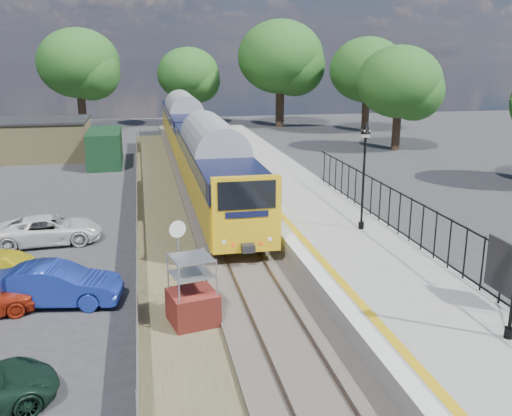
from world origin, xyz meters
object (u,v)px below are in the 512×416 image
object	(u,v)px
car_yellow	(9,268)
car_white	(49,230)
train	(195,137)
speed_sign	(178,247)
victorian_lamp_north	(365,151)
brick_plinth	(192,292)
car_blue	(56,285)

from	to	relation	value
car_yellow	car_white	world-z (taller)	car_white
train	speed_sign	distance (m)	23.06
victorian_lamp_north	brick_plinth	world-z (taller)	victorian_lamp_north
brick_plinth	car_blue	bearing A→B (deg)	151.73
speed_sign	train	bearing A→B (deg)	66.13
victorian_lamp_north	car_white	size ratio (longest dim) A/B	1.01
train	car_white	xyz separation A→B (m)	(-8.05, -15.49, -1.71)
car_blue	car_white	xyz separation A→B (m)	(-1.16, 6.77, -0.08)
brick_plinth	car_blue	distance (m)	4.99
speed_sign	car_white	distance (m)	9.18
train	car_blue	xyz separation A→B (m)	(-6.88, -22.26, -1.63)
victorian_lamp_north	car_blue	bearing A→B (deg)	-164.63
speed_sign	car_blue	distance (m)	4.34
car_blue	victorian_lamp_north	bearing A→B (deg)	-65.39
brick_plinth	car_blue	xyz separation A→B (m)	(-4.38, 2.36, -0.38)
brick_plinth	car_yellow	size ratio (longest dim) A/B	0.56
speed_sign	car_yellow	distance (m)	6.86
brick_plinth	car_blue	world-z (taller)	brick_plinth
brick_plinth	car_white	size ratio (longest dim) A/B	0.50
victorian_lamp_north	brick_plinth	size ratio (longest dim) A/B	2.03
car_blue	car_yellow	world-z (taller)	car_blue
victorian_lamp_north	speed_sign	bearing A→B (deg)	-153.77
train	brick_plinth	bearing A→B (deg)	-95.80
victorian_lamp_north	car_blue	size ratio (longest dim) A/B	1.07
car_white	victorian_lamp_north	bearing A→B (deg)	-108.88
train	car_blue	size ratio (longest dim) A/B	9.50
brick_plinth	car_yellow	bearing A→B (deg)	143.48
speed_sign	car_blue	size ratio (longest dim) A/B	0.68
car_blue	brick_plinth	bearing A→B (deg)	-109.03
train	car_blue	distance (m)	23.35
car_white	car_blue	bearing A→B (deg)	-174.76
train	speed_sign	size ratio (longest dim) A/B	14.07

